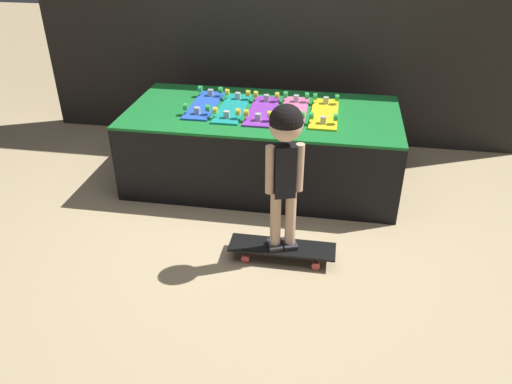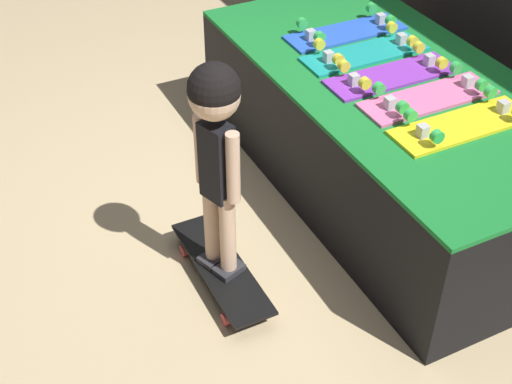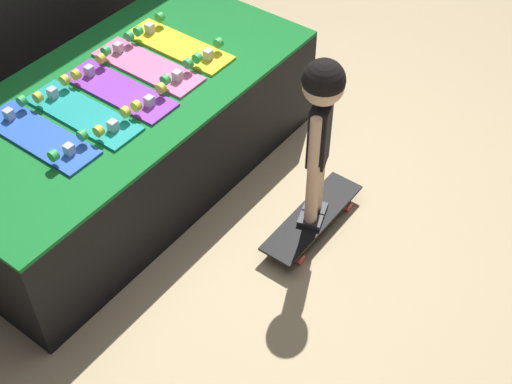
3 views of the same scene
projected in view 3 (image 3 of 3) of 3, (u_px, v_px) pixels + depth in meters
ground_plane at (229, 233)px, 3.67m from camera, size 16.00×16.00×0.00m
display_rack at (124, 136)px, 3.75m from camera, size 2.08×1.02×0.60m
skateboard_blue_on_rack at (39, 135)px, 3.27m from camera, size 0.20×0.62×0.09m
skateboard_teal_on_rack at (83, 112)px, 3.39m from camera, size 0.20×0.62×0.09m
skateboard_purple_on_rack at (119, 89)px, 3.52m from camera, size 0.20×0.62×0.09m
skateboard_pink_on_rack at (147, 65)px, 3.66m from camera, size 0.20×0.62×0.09m
skateboard_yellow_on_rack at (179, 45)px, 3.79m from camera, size 0.20×0.62×0.09m
skateboard_on_floor at (312, 218)px, 3.65m from camera, size 0.68×0.19×0.09m
child at (321, 115)px, 3.16m from camera, size 0.22×0.19×0.95m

